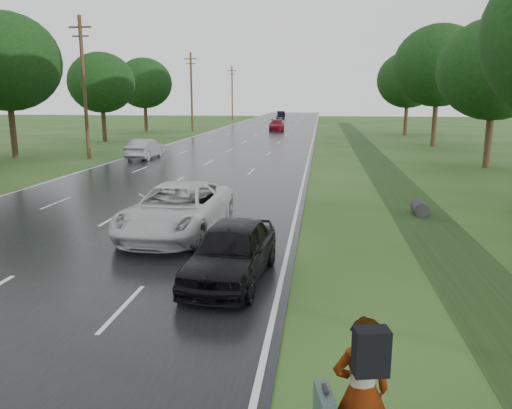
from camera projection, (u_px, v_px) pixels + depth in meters
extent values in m
cube|color=black|center=(251.00, 138.00, 54.75)|extent=(14.00, 180.00, 0.04)
cube|color=silver|center=(313.00, 138.00, 53.89)|extent=(0.12, 180.00, 0.01)
cube|color=silver|center=(191.00, 137.00, 55.60)|extent=(0.12, 180.00, 0.01)
cube|color=silver|center=(251.00, 138.00, 54.74)|extent=(0.12, 180.00, 0.01)
cube|color=#1B3213|center=(387.00, 175.00, 29.07)|extent=(2.20, 120.00, 0.01)
cylinder|color=#2D2D2D|center=(420.00, 208.00, 19.33)|extent=(0.56, 1.00, 0.56)
cylinder|color=#3B2B18|center=(84.00, 89.00, 35.47)|extent=(0.26, 0.26, 10.00)
cube|color=#3B2B18|center=(80.00, 27.00, 34.58)|extent=(1.60, 0.12, 0.12)
cube|color=#3B2B18|center=(81.00, 36.00, 34.71)|extent=(1.20, 0.10, 0.10)
cylinder|color=#3B2B18|center=(192.00, 92.00, 64.55)|extent=(0.26, 0.26, 10.00)
cube|color=#3B2B18|center=(191.00, 59.00, 63.66)|extent=(1.60, 0.12, 0.12)
cube|color=#3B2B18|center=(191.00, 64.00, 63.78)|extent=(1.20, 0.10, 0.10)
cylinder|color=#3B2B18|center=(232.00, 94.00, 93.62)|extent=(0.26, 0.26, 10.00)
cube|color=#3B2B18|center=(232.00, 71.00, 92.73)|extent=(1.60, 0.12, 0.12)
cube|color=#3B2B18|center=(232.00, 74.00, 92.86)|extent=(1.20, 0.10, 0.10)
cylinder|color=#3B2B18|center=(488.00, 140.00, 31.73)|extent=(0.44, 0.44, 3.52)
ellipsoid|color=black|center=(495.00, 69.00, 30.80)|extent=(7.00, 7.00, 6.30)
cylinder|color=#3B2B18|center=(434.00, 124.00, 45.28)|extent=(0.44, 0.44, 4.16)
ellipsoid|color=black|center=(439.00, 66.00, 44.21)|extent=(8.00, 8.00, 7.20)
cylinder|color=#3B2B18|center=(406.00, 119.00, 58.94)|extent=(0.44, 0.44, 3.68)
ellipsoid|color=black|center=(408.00, 80.00, 57.98)|extent=(7.20, 7.20, 6.48)
cylinder|color=#3B2B18|center=(13.00, 131.00, 36.84)|extent=(0.44, 0.44, 4.00)
ellipsoid|color=black|center=(6.00, 62.00, 35.80)|extent=(7.80, 7.80, 7.02)
cylinder|color=#3B2B18|center=(104.00, 125.00, 50.38)|extent=(0.44, 0.44, 3.36)
ellipsoid|color=black|center=(101.00, 83.00, 49.50)|extent=(6.60, 6.60, 5.94)
cylinder|color=#3B2B18|center=(146.00, 118.00, 64.00)|extent=(0.44, 0.44, 3.52)
ellipsoid|color=black|center=(144.00, 83.00, 63.07)|extent=(7.00, 7.00, 6.30)
imported|color=#A5998C|center=(361.00, 392.00, 6.02)|extent=(0.80, 0.60, 1.96)
cube|color=black|center=(371.00, 352.00, 5.60)|extent=(0.43, 0.31, 0.55)
cube|color=#314842|center=(325.00, 408.00, 6.15)|extent=(0.29, 0.58, 0.45)
cube|color=black|center=(325.00, 389.00, 6.10)|extent=(0.09, 0.19, 0.04)
imported|color=silver|center=(177.00, 209.00, 16.38)|extent=(2.99, 6.00, 1.63)
imported|color=black|center=(231.00, 251.00, 12.22)|extent=(2.09, 4.44, 1.47)
imported|color=gray|center=(145.00, 149.00, 36.44)|extent=(1.58, 4.38, 1.43)
imported|color=maroon|center=(277.00, 125.00, 66.12)|extent=(2.41, 5.13, 1.45)
imported|color=black|center=(280.00, 115.00, 104.41)|extent=(2.34, 4.74, 1.50)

